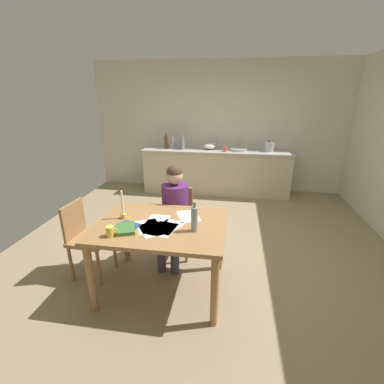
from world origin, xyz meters
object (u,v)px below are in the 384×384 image
at_px(wine_glass_back_left, 211,143).
at_px(teacup_on_counter, 225,149).
at_px(bottle_wine_red, 179,143).
at_px(wine_glass_by_kettle, 214,143).
at_px(bottle_sauce, 183,144).
at_px(book_magazine, 125,229).
at_px(dining_table, 161,233).
at_px(book_cookery, 127,226).
at_px(bottle_oil, 166,142).
at_px(chair_side_empty, 86,236).
at_px(person_seated, 174,208).
at_px(wine_bottle_on_table, 194,219).
at_px(bottle_vinegar, 172,143).
at_px(chair_at_table, 177,218).
at_px(wine_glass_near_sink, 220,143).
at_px(mixing_bowl, 210,146).
at_px(stovetop_kettle, 269,146).
at_px(coffee_mug, 111,231).
at_px(candlestick, 123,211).
at_px(sink_unit, 239,149).

height_order(wine_glass_back_left, teacup_on_counter, wine_glass_back_left).
distance_m(bottle_wine_red, wine_glass_by_kettle, 0.72).
distance_m(bottle_sauce, wine_glass_back_left, 0.59).
height_order(book_magazine, bottle_wine_red, bottle_wine_red).
height_order(dining_table, bottle_wine_red, bottle_wine_red).
distance_m(book_cookery, bottle_oil, 3.20).
bearing_deg(teacup_on_counter, bottle_sauce, 173.99).
bearing_deg(chair_side_empty, person_seated, 28.14).
relative_size(wine_bottle_on_table, bottle_wine_red, 1.22).
distance_m(bottle_vinegar, wine_glass_back_left, 0.79).
distance_m(chair_at_table, wine_glass_near_sink, 2.59).
bearing_deg(teacup_on_counter, chair_side_empty, -116.15).
relative_size(chair_side_empty, bottle_sauce, 3.25).
relative_size(mixing_bowl, stovetop_kettle, 1.17).
bearing_deg(dining_table, coffee_mug, -140.40).
distance_m(dining_table, bottle_vinegar, 3.14).
height_order(stovetop_kettle, teacup_on_counter, stovetop_kettle).
bearing_deg(wine_glass_by_kettle, chair_side_empty, -110.30).
height_order(bottle_oil, mixing_bowl, bottle_oil).
bearing_deg(chair_at_table, mixing_bowl, 85.88).
relative_size(mixing_bowl, teacup_on_counter, 2.39).
bearing_deg(wine_bottle_on_table, mixing_bowl, 93.09).
bearing_deg(coffee_mug, wine_glass_by_kettle, 79.72).
distance_m(candlestick, bottle_vinegar, 3.02).
xyz_separation_m(bottle_oil, stovetop_kettle, (2.04, 0.05, -0.03)).
relative_size(coffee_mug, sink_unit, 0.32).
relative_size(wine_glass_by_kettle, wine_glass_back_left, 1.00).
bearing_deg(stovetop_kettle, bottle_wine_red, 179.85).
xyz_separation_m(wine_glass_near_sink, teacup_on_counter, (0.12, -0.30, -0.06)).
relative_size(dining_table, bottle_wine_red, 5.26).
bearing_deg(book_magazine, candlestick, 94.19).
bearing_deg(teacup_on_counter, bottle_wine_red, 170.66).
bearing_deg(dining_table, teacup_on_counter, 80.39).
height_order(wine_glass_near_sink, teacup_on_counter, wine_glass_near_sink).
bearing_deg(person_seated, dining_table, -89.95).
xyz_separation_m(book_cookery, wine_bottle_on_table, (0.65, 0.03, 0.11)).
bearing_deg(wine_glass_near_sink, dining_table, -96.71).
height_order(wine_bottle_on_table, stovetop_kettle, stovetop_kettle).
xyz_separation_m(book_magazine, stovetop_kettle, (1.64, 3.28, 0.22)).
relative_size(sink_unit, wine_glass_by_kettle, 2.34).
xyz_separation_m(sink_unit, bottle_oil, (-1.46, -0.05, 0.11)).
height_order(chair_side_empty, sink_unit, sink_unit).
bearing_deg(stovetop_kettle, person_seated, -118.20).
bearing_deg(stovetop_kettle, wine_glass_by_kettle, 172.09).
relative_size(candlestick, stovetop_kettle, 1.36).
height_order(mixing_bowl, teacup_on_counter, mixing_bowl).
relative_size(stovetop_kettle, wine_glass_near_sink, 1.43).
xyz_separation_m(dining_table, wine_glass_near_sink, (0.38, 3.23, 0.35)).
bearing_deg(stovetop_kettle, book_cookery, -117.09).
xyz_separation_m(book_magazine, mixing_bowl, (0.47, 3.31, 0.18)).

